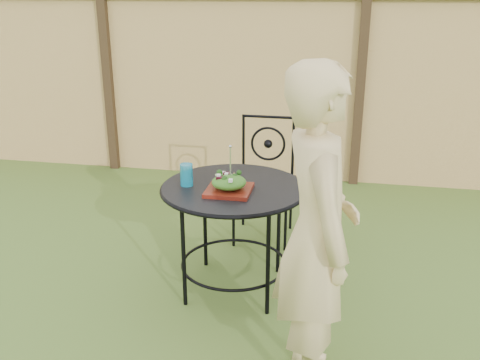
{
  "coord_description": "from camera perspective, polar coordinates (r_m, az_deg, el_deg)",
  "views": [
    {
      "loc": [
        1.14,
        -3.14,
        1.9
      ],
      "look_at": [
        0.53,
        -0.02,
        0.75
      ],
      "focal_mm": 40.0,
      "sensor_mm": 36.0,
      "label": 1
    }
  ],
  "objects": [
    {
      "name": "patio_table",
      "position": [
        3.4,
        -0.68,
        -2.86
      ],
      "size": [
        0.92,
        0.92,
        0.72
      ],
      "color": "black",
      "rests_on": "ground"
    },
    {
      "name": "ground",
      "position": [
        3.84,
        -7.92,
        -9.95
      ],
      "size": [
        60.0,
        60.0,
        0.0
      ],
      "primitive_type": "plane",
      "color": "#304B18",
      "rests_on": "ground"
    },
    {
      "name": "diner",
      "position": [
        2.53,
        8.22,
        -5.83
      ],
      "size": [
        0.53,
        0.67,
        1.62
      ],
      "primitive_type": "imported",
      "rotation": [
        0.0,
        0.0,
        1.84
      ],
      "color": "tan",
      "rests_on": "ground"
    },
    {
      "name": "drinking_glass",
      "position": [
        3.36,
        -5.72,
        0.56
      ],
      "size": [
        0.08,
        0.08,
        0.14
      ],
      "primitive_type": "cylinder",
      "color": "#0C7595",
      "rests_on": "patio_table"
    },
    {
      "name": "fork",
      "position": [
        3.19,
        -1.03,
        1.95
      ],
      "size": [
        0.01,
        0.01,
        0.18
      ],
      "primitive_type": "cylinder",
      "color": "silver",
      "rests_on": "salad"
    },
    {
      "name": "salad",
      "position": [
        3.23,
        -1.19,
        -0.23
      ],
      "size": [
        0.21,
        0.21,
        0.08
      ],
      "primitive_type": "ellipsoid",
      "color": "#235614",
      "rests_on": "salad_plate"
    },
    {
      "name": "fence",
      "position": [
        5.53,
        -1.1,
        10.02
      ],
      "size": [
        8.0,
        0.12,
        1.9
      ],
      "color": "#EEC275",
      "rests_on": "ground"
    },
    {
      "name": "patio_chair",
      "position": [
        4.2,
        2.67,
        0.46
      ],
      "size": [
        0.46,
        0.46,
        0.95
      ],
      "color": "black",
      "rests_on": "ground"
    },
    {
      "name": "salad_plate",
      "position": [
        3.25,
        -1.18,
        -1.09
      ],
      "size": [
        0.27,
        0.27,
        0.02
      ],
      "primitive_type": "cube",
      "color": "#4B110A",
      "rests_on": "patio_table"
    }
  ]
}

